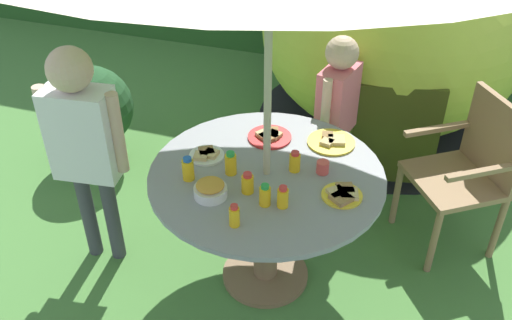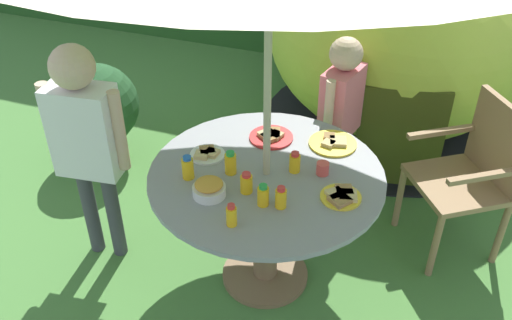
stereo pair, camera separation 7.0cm
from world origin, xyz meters
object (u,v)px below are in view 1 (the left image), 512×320
garden_table (266,201)px  juice_bottle_near_right (248,183)px  child_in_pink_shirt (337,101)px  juice_bottle_mid_left (188,169)px  juice_bottle_mid_right (265,195)px  juice_bottle_far_right (283,197)px  snack_bowl (210,189)px  juice_bottle_front_edge (234,216)px  potted_plant (92,110)px  child_in_white_shirt (83,134)px  plate_far_left (343,194)px  plate_back_edge (331,141)px  juice_bottle_center_back (295,162)px  plate_center_front (206,155)px  plate_near_left (269,136)px  juice_bottle_spot_a (231,164)px  dome_tent (394,29)px  wooden_chair (469,166)px  cup_near (323,167)px

garden_table → juice_bottle_near_right: size_ratio=10.94×
child_in_pink_shirt → juice_bottle_mid_left: bearing=-15.6°
garden_table → juice_bottle_mid_right: 0.34m
juice_bottle_far_right → juice_bottle_mid_right: bearing=-171.1°
snack_bowl → juice_bottle_front_edge: 0.24m
potted_plant → juice_bottle_far_right: (1.65, -0.96, 0.38)m
child_in_pink_shirt → child_in_white_shirt: (-1.15, -0.94, 0.11)m
plate_far_left → juice_bottle_front_edge: juice_bottle_front_edge is taller
plate_far_left → plate_back_edge: (-0.14, 0.43, -0.00)m
child_in_pink_shirt → child_in_white_shirt: bearing=-37.4°
plate_back_edge → juice_bottle_center_back: 0.33m
garden_table → plate_center_front: plate_center_front is taller
child_in_pink_shirt → juice_bottle_far_right: bearing=10.5°
plate_near_left → snack_bowl: bearing=-101.8°
snack_bowl → juice_bottle_spot_a: bearing=81.8°
juice_bottle_mid_left → potted_plant: bearing=142.1°
snack_bowl → plate_far_left: bearing=17.4°
juice_bottle_near_right → child_in_white_shirt: bearing=176.5°
garden_table → juice_bottle_mid_left: (-0.35, -0.16, 0.24)m
juice_bottle_front_edge → juice_bottle_mid_right: bearing=64.4°
dome_tent → juice_bottle_near_right: 2.16m
juice_bottle_spot_a → plate_back_edge: bearing=45.1°
wooden_chair → child_in_white_shirt: 2.13m
juice_bottle_center_back → juice_bottle_spot_a: 0.32m
plate_near_left → juice_bottle_far_right: size_ratio=2.11×
plate_near_left → juice_bottle_far_right: bearing=-67.1°
snack_bowl → juice_bottle_mid_right: size_ratio=1.40×
plate_far_left → cup_near: size_ratio=3.10×
plate_center_front → cup_near: bearing=4.9°
juice_bottle_far_right → juice_bottle_mid_right: size_ratio=1.00×
dome_tent → juice_bottle_mid_left: bearing=-119.6°
juice_bottle_far_right → juice_bottle_front_edge: 0.25m
juice_bottle_far_right → cup_near: bearing=69.3°
child_in_pink_shirt → juice_bottle_center_back: 0.77m
cup_near → juice_bottle_far_right: bearing=-110.7°
child_in_white_shirt → juice_bottle_near_right: size_ratio=12.25×
plate_far_left → juice_bottle_near_right: juice_bottle_near_right is taller
plate_far_left → plate_center_front: same height
plate_near_left → juice_bottle_near_right: 0.48m
child_in_pink_shirt → plate_near_left: child_in_pink_shirt is taller
potted_plant → juice_bottle_center_back: 1.80m
plate_far_left → potted_plant: bearing=157.1°
juice_bottle_near_right → juice_bottle_center_back: bearing=54.7°
snack_bowl → plate_far_left: size_ratio=0.79×
child_in_white_shirt → child_in_pink_shirt: bearing=32.6°
potted_plant → plate_far_left: size_ratio=3.66×
plate_far_left → plate_back_edge: size_ratio=0.77×
child_in_pink_shirt → juice_bottle_spot_a: 0.96m
juice_bottle_near_right → cup_near: size_ratio=1.68×
potted_plant → juice_bottle_near_right: bearing=-31.8°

